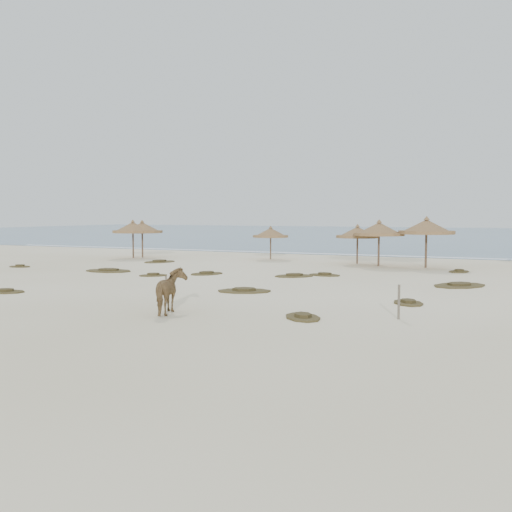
# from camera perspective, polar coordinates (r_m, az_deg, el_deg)

# --- Properties ---
(ground) EXTENTS (160.00, 160.00, 0.00)m
(ground) POSITION_cam_1_polar(r_m,az_deg,el_deg) (23.08, -7.93, -4.11)
(ground) COLOR #FCF1CF
(ground) RESTS_ON ground
(ocean) EXTENTS (200.00, 100.00, 0.01)m
(ocean) POSITION_cam_1_polar(r_m,az_deg,el_deg) (95.16, 16.85, 2.06)
(ocean) COLOR navy
(ocean) RESTS_ON ground
(foam_line) EXTENTS (70.00, 0.60, 0.01)m
(foam_line) POSITION_cam_1_polar(r_m,az_deg,el_deg) (47.05, 9.15, 0.13)
(foam_line) COLOR white
(foam_line) RESTS_ON ground
(palapa_0) EXTENTS (3.51, 3.51, 2.89)m
(palapa_0) POSITION_cam_1_polar(r_m,az_deg,el_deg) (44.31, -11.31, 2.75)
(palapa_0) COLOR brown
(palapa_0) RESTS_ON ground
(palapa_1) EXTENTS (3.74, 3.74, 2.91)m
(palapa_1) POSITION_cam_1_polar(r_m,az_deg,el_deg) (44.11, -12.21, 2.75)
(palapa_1) COLOR brown
(palapa_1) RESTS_ON ground
(palapa_2) EXTENTS (3.35, 3.35, 2.47)m
(palapa_2) POSITION_cam_1_polar(r_m,az_deg,el_deg) (41.86, 1.47, 2.30)
(palapa_2) COLOR brown
(palapa_2) RESTS_ON ground
(palapa_3) EXTENTS (3.29, 3.29, 2.66)m
(palapa_3) POSITION_cam_1_polar(r_m,az_deg,el_deg) (38.57, 10.11, 2.29)
(palapa_3) COLOR brown
(palapa_3) RESTS_ON ground
(palapa_4) EXTENTS (4.02, 4.02, 3.00)m
(palapa_4) POSITION_cam_1_polar(r_m,az_deg,el_deg) (37.04, 12.20, 2.58)
(palapa_4) COLOR brown
(palapa_4) RESTS_ON ground
(palapa_5) EXTENTS (4.10, 4.10, 3.21)m
(palapa_5) POSITION_cam_1_polar(r_m,az_deg,el_deg) (36.69, 16.68, 2.74)
(palapa_5) COLOR brown
(palapa_5) RESTS_ON ground
(horse) EXTENTS (1.35, 1.95, 1.51)m
(horse) POSITION_cam_1_polar(r_m,az_deg,el_deg) (19.23, -8.52, -3.52)
(horse) COLOR olive
(horse) RESTS_ON ground
(fence_post_near) EXTENTS (0.08, 0.08, 1.03)m
(fence_post_near) POSITION_cam_1_polar(r_m,az_deg,el_deg) (21.47, -8.98, -3.36)
(fence_post_near) COLOR #655C4C
(fence_post_near) RESTS_ON ground
(fence_post_far) EXTENTS (0.10, 0.10, 1.10)m
(fence_post_far) POSITION_cam_1_polar(r_m,az_deg,el_deg) (18.64, 14.09, -4.48)
(fence_post_far) COLOR #655C4C
(fence_post_far) RESTS_ON ground
(scrub_1) EXTENTS (2.93, 1.95, 0.16)m
(scrub_1) POSITION_cam_1_polar(r_m,az_deg,el_deg) (34.15, -14.53, -1.41)
(scrub_1) COLOR brown
(scrub_1) RESTS_ON ground
(scrub_2) EXTENTS (1.79, 1.73, 0.16)m
(scrub_2) POSITION_cam_1_polar(r_m,az_deg,el_deg) (31.13, -10.24, -1.88)
(scrub_2) COLOR brown
(scrub_2) RESTS_ON ground
(scrub_3) EXTENTS (2.54, 2.50, 0.16)m
(scrub_3) POSITION_cam_1_polar(r_m,az_deg,el_deg) (30.42, 3.84, -1.96)
(scrub_3) COLOR brown
(scrub_3) RESTS_ON ground
(scrub_4) EXTENTS (1.60, 1.89, 0.16)m
(scrub_4) POSITION_cam_1_polar(r_m,az_deg,el_deg) (21.96, 14.97, -4.50)
(scrub_4) COLOR brown
(scrub_4) RESTS_ON ground
(scrub_5) EXTENTS (3.11, 3.34, 0.16)m
(scrub_5) POSITION_cam_1_polar(r_m,az_deg,el_deg) (27.95, 19.68, -2.75)
(scrub_5) COLOR brown
(scrub_5) RESTS_ON ground
(scrub_6) EXTENTS (2.27, 2.73, 0.16)m
(scrub_6) POSITION_cam_1_polar(r_m,az_deg,el_deg) (39.84, -9.63, -0.54)
(scrub_6) COLOR brown
(scrub_6) RESTS_ON ground
(scrub_7) EXTENTS (1.90, 1.38, 0.16)m
(scrub_7) POSITION_cam_1_polar(r_m,az_deg,el_deg) (31.04, 6.88, -1.86)
(scrub_7) COLOR brown
(scrub_7) RESTS_ON ground
(scrub_8) EXTENTS (1.49, 1.02, 0.16)m
(scrub_8) POSITION_cam_1_polar(r_m,az_deg,el_deg) (38.67, -22.55, -0.95)
(scrub_8) COLOR brown
(scrub_8) RESTS_ON ground
(scrub_9) EXTENTS (2.71, 2.26, 0.16)m
(scrub_9) POSITION_cam_1_polar(r_m,az_deg,el_deg) (24.48, -1.19, -3.47)
(scrub_9) COLOR brown
(scrub_9) RESTS_ON ground
(scrub_10) EXTENTS (1.41, 1.81, 0.16)m
(scrub_10) POSITION_cam_1_polar(r_m,az_deg,el_deg) (34.65, 19.63, -1.44)
(scrub_10) COLOR brown
(scrub_10) RESTS_ON ground
(scrub_11) EXTENTS (1.93, 1.53, 0.16)m
(scrub_11) POSITION_cam_1_polar(r_m,az_deg,el_deg) (26.47, -23.80, -3.25)
(scrub_11) COLOR brown
(scrub_11) RESTS_ON ground
(scrub_12) EXTENTS (1.84, 1.96, 0.16)m
(scrub_12) POSITION_cam_1_polar(r_m,az_deg,el_deg) (18.37, 4.69, -6.07)
(scrub_12) COLOR brown
(scrub_12) RESTS_ON ground
(scrub_13) EXTENTS (2.02, 2.32, 0.16)m
(scrub_13) POSITION_cam_1_polar(r_m,az_deg,el_deg) (31.58, -4.96, -1.74)
(scrub_13) COLOR brown
(scrub_13) RESTS_ON ground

